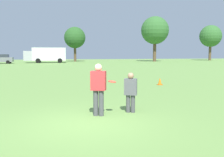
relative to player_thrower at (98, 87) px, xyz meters
The scene contains 10 objects.
ground_plane 1.43m from the player_thrower, 121.72° to the right, with size 151.56×151.56×0.00m, color #6B9347.
player_thrower is the anchor object (origin of this frame).
player_defender 1.23m from the player_thrower, 11.22° to the left, with size 0.50×0.41×1.42m.
frisbee 0.49m from the player_thrower, ahead, with size 0.28×0.27×0.09m.
traffic_cone 9.03m from the player_thrower, 53.98° to the left, with size 0.32×0.32×0.48m.
parked_car_center 46.38m from the player_thrower, 104.70° to the left, with size 4.23×2.27×1.82m.
box_truck 47.29m from the player_thrower, 94.20° to the left, with size 8.53×3.10×3.18m.
tree_west_maple 54.03m from the player_thrower, 86.73° to the left, with size 5.11×5.11×8.30m.
tree_center_elm 55.15m from the player_thrower, 66.25° to the left, with size 6.68×6.68×10.86m.
tree_east_birch 68.58m from the player_thrower, 53.73° to the left, with size 5.97×5.97×9.70m.
Camera 1 is at (-0.80, -7.39, 2.11)m, focal length 40.68 mm.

